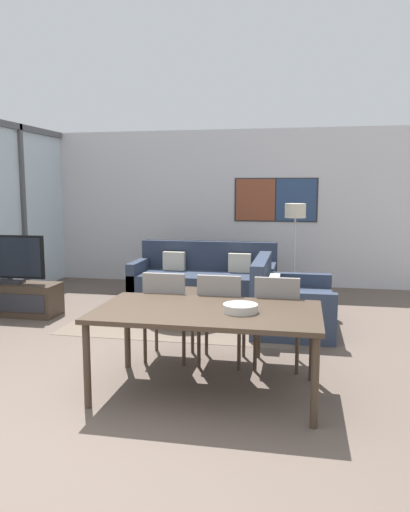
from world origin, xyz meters
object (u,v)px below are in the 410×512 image
(dining_chair_right, at_px, (277,318))
(fruit_bowl, at_px, (240,308))
(tv_console, at_px, (11,299))
(dining_chair_left, at_px, (167,312))
(sofa_side, at_px, (287,306))
(coffee_table, at_px, (184,301))
(floor_lamp, at_px, (295,219))
(television, at_px, (9,259))
(sofa_main, at_px, (205,281))
(dining_chair_centre, at_px, (221,315))
(dining_table, at_px, (207,316))

(dining_chair_right, distance_m, fruit_bowl, 0.84)
(tv_console, relative_size, dining_chair_right, 1.48)
(tv_console, bearing_deg, dining_chair_right, -20.56)
(fruit_bowl, bearing_deg, dining_chair_left, 137.77)
(sofa_side, bearing_deg, coffee_table, 87.41)
(fruit_bowl, bearing_deg, floor_lamp, 84.45)
(sofa_side, relative_size, dining_chair_left, 1.50)
(television, bearing_deg, tv_console, -90.00)
(coffee_table, bearing_deg, fruit_bowl, -65.59)
(coffee_table, xyz_separation_m, floor_lamp, (1.41, 1.54, 1.00))
(sofa_main, bearing_deg, dining_chair_right, -66.32)
(dining_chair_centre, height_order, floor_lamp, floor_lamp)
(dining_chair_left, bearing_deg, dining_chair_centre, -1.94)
(sofa_side, distance_m, dining_table, 2.30)
(television, xyz_separation_m, coffee_table, (2.47, 0.12, -0.50))
(dining_chair_left, height_order, dining_chair_centre, same)
(sofa_main, relative_size, sofa_side, 1.61)
(television, bearing_deg, dining_table, -33.45)
(coffee_table, relative_size, dining_table, 0.54)
(dining_chair_centre, bearing_deg, tv_console, 156.27)
(coffee_table, xyz_separation_m, dining_chair_right, (1.31, -1.54, 0.24))
(television, relative_size, dining_chair_left, 1.12)
(dining_table, height_order, fruit_bowl, fruit_bowl)
(television, relative_size, dining_chair_centre, 1.12)
(dining_chair_right, relative_size, fruit_bowl, 3.17)
(sofa_main, xyz_separation_m, fruit_bowl, (1.04, -3.72, 0.51))
(television, xyz_separation_m, dining_chair_left, (2.66, -1.39, -0.27))
(tv_console, relative_size, dining_table, 0.72)
(dining_table, distance_m, dining_chair_right, 0.92)
(coffee_table, height_order, floor_lamp, floor_lamp)
(tv_console, xyz_separation_m, dining_table, (3.21, -2.12, 0.46))
(fruit_bowl, bearing_deg, dining_chair_right, 70.09)
(sofa_main, distance_m, coffee_table, 1.44)
(dining_table, bearing_deg, sofa_side, 74.56)
(dining_chair_centre, bearing_deg, coffee_table, 116.00)
(dining_table, bearing_deg, dining_chair_centre, 90.00)
(sofa_main, distance_m, dining_chair_right, 3.26)
(dining_chair_centre, xyz_separation_m, fruit_bowl, (0.29, -0.75, 0.27))
(dining_chair_left, relative_size, floor_lamp, 0.61)
(television, relative_size, dining_table, 0.55)
(dining_chair_left, distance_m, dining_chair_right, 1.11)
(sofa_main, xyz_separation_m, sofa_side, (1.35, -1.50, 0.00))
(dining_table, bearing_deg, dining_chair_right, 51.80)
(sofa_side, bearing_deg, dining_chair_right, 178.21)
(dining_chair_centre, distance_m, dining_chair_right, 0.56)
(dining_chair_centre, bearing_deg, sofa_main, 104.12)
(dining_chair_left, distance_m, floor_lamp, 3.38)
(dining_table, xyz_separation_m, floor_lamp, (0.66, 3.79, 0.60))
(tv_console, xyz_separation_m, fruit_bowl, (3.50, -2.16, 0.56))
(floor_lamp, bearing_deg, coffee_table, -132.37)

